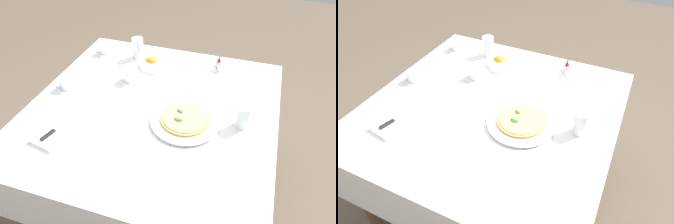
{
  "view_description": "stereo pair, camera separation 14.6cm",
  "coord_description": "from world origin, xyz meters",
  "views": [
    {
      "loc": [
        -1.09,
        -0.43,
        1.7
      ],
      "look_at": [
        -0.03,
        -0.09,
        0.76
      ],
      "focal_mm": 32.4,
      "sensor_mm": 36.0,
      "label": 1
    },
    {
      "loc": [
        -1.04,
        -0.57,
        1.7
      ],
      "look_at": [
        -0.03,
        -0.09,
        0.76
      ],
      "focal_mm": 32.4,
      "sensor_mm": 36.0,
      "label": 2
    }
  ],
  "objects": [
    {
      "name": "ground_plane",
      "position": [
        0.0,
        0.0,
        0.0
      ],
      "size": [
        8.0,
        8.0,
        0.0
      ],
      "primitive_type": "plane",
      "color": "brown"
    },
    {
      "name": "dining_table",
      "position": [
        0.0,
        0.0,
        0.62
      ],
      "size": [
        1.22,
        1.22,
        0.74
      ],
      "color": "white",
      "rests_on": "ground_plane"
    },
    {
      "name": "pizza_plate",
      "position": [
        -0.05,
        -0.19,
        0.75
      ],
      "size": [
        0.33,
        0.33,
        0.02
      ],
      "color": "white",
      "rests_on": "dining_table"
    },
    {
      "name": "pizza",
      "position": [
        -0.05,
        -0.19,
        0.76
      ],
      "size": [
        0.23,
        0.23,
        0.02
      ],
      "color": "tan",
      "rests_on": "pizza_plate"
    },
    {
      "name": "coffee_cup_far_right",
      "position": [
        0.19,
        0.2,
        0.77
      ],
      "size": [
        0.13,
        0.13,
        0.07
      ],
      "color": "white",
      "rests_on": "dining_table"
    },
    {
      "name": "coffee_cup_near_left",
      "position": [
        0.43,
        0.47,
        0.77
      ],
      "size": [
        0.13,
        0.13,
        0.06
      ],
      "color": "white",
      "rests_on": "dining_table"
    },
    {
      "name": "coffee_cup_far_left",
      "position": [
        0.02,
        0.49,
        0.77
      ],
      "size": [
        0.13,
        0.13,
        0.07
      ],
      "color": "white",
      "rests_on": "dining_table"
    },
    {
      "name": "water_glass_back_corner",
      "position": [
        0.01,
        -0.44,
        0.79
      ],
      "size": [
        0.07,
        0.07,
        0.11
      ],
      "color": "white",
      "rests_on": "dining_table"
    },
    {
      "name": "water_glass_right_edge",
      "position": [
        0.45,
        0.25,
        0.8
      ],
      "size": [
        0.07,
        0.07,
        0.13
      ],
      "color": "white",
      "rests_on": "dining_table"
    },
    {
      "name": "napkin_folded",
      "position": [
        -0.3,
        0.35,
        0.75
      ],
      "size": [
        0.24,
        0.17,
        0.02
      ],
      "rotation": [
        0.0,
        0.0,
        -0.19
      ],
      "color": "white",
      "rests_on": "dining_table"
    },
    {
      "name": "dinner_knife",
      "position": [
        -0.3,
        0.35,
        0.76
      ],
      "size": [
        0.19,
        0.07,
        0.01
      ],
      "rotation": [
        0.0,
        0.0,
        -0.26
      ],
      "color": "silver",
      "rests_on": "napkin_folded"
    },
    {
      "name": "citrus_bowl",
      "position": [
        0.36,
        0.13,
        0.77
      ],
      "size": [
        0.15,
        0.15,
        0.07
      ],
      "color": "white",
      "rests_on": "dining_table"
    },
    {
      "name": "hot_sauce_bottle",
      "position": [
        0.47,
        -0.25,
        0.77
      ],
      "size": [
        0.02,
        0.02,
        0.08
      ],
      "color": "#B7140F",
      "rests_on": "dining_table"
    },
    {
      "name": "salt_shaker",
      "position": [
        0.5,
        -0.24,
        0.76
      ],
      "size": [
        0.03,
        0.03,
        0.06
      ],
      "color": "white",
      "rests_on": "dining_table"
    },
    {
      "name": "pepper_shaker",
      "position": [
        0.44,
        -0.26,
        0.76
      ],
      "size": [
        0.03,
        0.03,
        0.06
      ],
      "color": "white",
      "rests_on": "dining_table"
    },
    {
      "name": "menu_card",
      "position": [
        -0.42,
        0.08,
        0.77
      ],
      "size": [
        0.08,
        0.06,
        0.06
      ],
      "rotation": [
        0.0,
        0.0,
        5.66
      ],
      "color": "white",
      "rests_on": "dining_table"
    }
  ]
}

